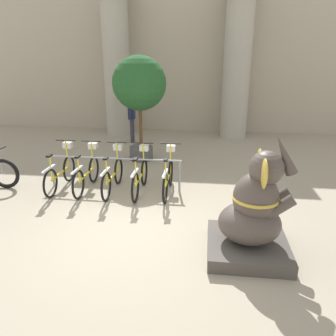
{
  "coord_description": "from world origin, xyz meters",
  "views": [
    {
      "loc": [
        1.27,
        -5.01,
        2.99
      ],
      "look_at": [
        0.56,
        0.72,
        1.0
      ],
      "focal_mm": 35.0,
      "sensor_mm": 36.0,
      "label": 1
    }
  ],
  "objects_px": {
    "bicycle_0": "(61,172)",
    "bicycle_3": "(140,176)",
    "potted_tree": "(139,87)",
    "bicycle_2": "(113,175)",
    "bicycle_1": "(87,173)",
    "elephant_statue": "(253,215)",
    "bicycle_4": "(168,176)",
    "person_pedestrian": "(132,114)"
  },
  "relations": [
    {
      "from": "bicycle_0",
      "to": "bicycle_1",
      "type": "distance_m",
      "value": 0.64
    },
    {
      "from": "bicycle_4",
      "to": "elephant_statue",
      "type": "distance_m",
      "value": 2.76
    },
    {
      "from": "bicycle_1",
      "to": "potted_tree",
      "type": "xyz_separation_m",
      "value": [
        0.79,
        2.45,
        1.73
      ]
    },
    {
      "from": "bicycle_4",
      "to": "bicycle_1",
      "type": "bearing_deg",
      "value": -179.64
    },
    {
      "from": "bicycle_3",
      "to": "person_pedestrian",
      "type": "distance_m",
      "value": 4.67
    },
    {
      "from": "bicycle_1",
      "to": "bicycle_3",
      "type": "distance_m",
      "value": 1.27
    },
    {
      "from": "bicycle_4",
      "to": "elephant_statue",
      "type": "relative_size",
      "value": 0.84
    },
    {
      "from": "bicycle_4",
      "to": "elephant_statue",
      "type": "xyz_separation_m",
      "value": [
        1.59,
        -2.24,
        0.26
      ]
    },
    {
      "from": "bicycle_0",
      "to": "bicycle_3",
      "type": "xyz_separation_m",
      "value": [
        1.91,
        -0.02,
        0.0
      ]
    },
    {
      "from": "bicycle_0",
      "to": "bicycle_3",
      "type": "height_order",
      "value": "same"
    },
    {
      "from": "bicycle_1",
      "to": "elephant_statue",
      "type": "height_order",
      "value": "elephant_statue"
    },
    {
      "from": "bicycle_0",
      "to": "potted_tree",
      "type": "xyz_separation_m",
      "value": [
        1.42,
        2.45,
        1.73
      ]
    },
    {
      "from": "bicycle_0",
      "to": "bicycle_4",
      "type": "bearing_deg",
      "value": 0.39
    },
    {
      "from": "bicycle_0",
      "to": "person_pedestrian",
      "type": "bearing_deg",
      "value": 81.07
    },
    {
      "from": "bicycle_1",
      "to": "elephant_statue",
      "type": "distance_m",
      "value": 4.15
    },
    {
      "from": "bicycle_2",
      "to": "elephant_statue",
      "type": "height_order",
      "value": "elephant_statue"
    },
    {
      "from": "bicycle_0",
      "to": "bicycle_4",
      "type": "height_order",
      "value": "same"
    },
    {
      "from": "elephant_statue",
      "to": "bicycle_0",
      "type": "bearing_deg",
      "value": 151.73
    },
    {
      "from": "bicycle_1",
      "to": "person_pedestrian",
      "type": "distance_m",
      "value": 4.48
    },
    {
      "from": "elephant_statue",
      "to": "potted_tree",
      "type": "distance_m",
      "value": 5.6
    },
    {
      "from": "bicycle_0",
      "to": "elephant_statue",
      "type": "distance_m",
      "value": 4.7
    },
    {
      "from": "elephant_statue",
      "to": "bicycle_4",
      "type": "bearing_deg",
      "value": 125.38
    },
    {
      "from": "bicycle_4",
      "to": "potted_tree",
      "type": "bearing_deg",
      "value": 114.64
    },
    {
      "from": "bicycle_0",
      "to": "bicycle_3",
      "type": "relative_size",
      "value": 1.0
    },
    {
      "from": "bicycle_0",
      "to": "potted_tree",
      "type": "height_order",
      "value": "potted_tree"
    },
    {
      "from": "bicycle_3",
      "to": "bicycle_0",
      "type": "bearing_deg",
      "value": 179.36
    },
    {
      "from": "elephant_statue",
      "to": "bicycle_3",
      "type": "bearing_deg",
      "value": 135.32
    },
    {
      "from": "bicycle_0",
      "to": "bicycle_4",
      "type": "relative_size",
      "value": 1.0
    },
    {
      "from": "potted_tree",
      "to": "bicycle_2",
      "type": "bearing_deg",
      "value": -93.52
    },
    {
      "from": "bicycle_1",
      "to": "bicycle_2",
      "type": "height_order",
      "value": "same"
    },
    {
      "from": "bicycle_2",
      "to": "bicycle_3",
      "type": "distance_m",
      "value": 0.64
    },
    {
      "from": "bicycle_0",
      "to": "potted_tree",
      "type": "bearing_deg",
      "value": 59.89
    },
    {
      "from": "person_pedestrian",
      "to": "potted_tree",
      "type": "height_order",
      "value": "potted_tree"
    },
    {
      "from": "bicycle_4",
      "to": "bicycle_2",
      "type": "bearing_deg",
      "value": -177.81
    },
    {
      "from": "bicycle_1",
      "to": "bicycle_4",
      "type": "bearing_deg",
      "value": 0.36
    },
    {
      "from": "bicycle_2",
      "to": "bicycle_4",
      "type": "relative_size",
      "value": 1.0
    },
    {
      "from": "potted_tree",
      "to": "bicycle_3",
      "type": "bearing_deg",
      "value": -78.97
    },
    {
      "from": "person_pedestrian",
      "to": "potted_tree",
      "type": "relative_size",
      "value": 0.57
    },
    {
      "from": "bicycle_3",
      "to": "bicycle_2",
      "type": "bearing_deg",
      "value": -179.08
    },
    {
      "from": "bicycle_2",
      "to": "bicycle_1",
      "type": "bearing_deg",
      "value": 176.69
    },
    {
      "from": "bicycle_2",
      "to": "elephant_statue",
      "type": "distance_m",
      "value": 3.61
    },
    {
      "from": "bicycle_0",
      "to": "elephant_statue",
      "type": "bearing_deg",
      "value": -28.27
    }
  ]
}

